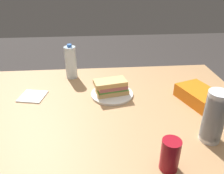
{
  "coord_description": "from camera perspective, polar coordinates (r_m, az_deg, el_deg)",
  "views": [
    {
      "loc": [
        -0.01,
        0.97,
        1.36
      ],
      "look_at": [
        -0.11,
        -0.12,
        0.78
      ],
      "focal_mm": 36.89,
      "sensor_mm": 36.0,
      "label": 1
    }
  ],
  "objects": [
    {
      "name": "dining_table",
      "position": [
        1.21,
        -4.65,
        -8.49
      ],
      "size": [
        1.62,
        1.0,
        0.73
      ],
      "color": "tan",
      "rests_on": "ground_plane"
    },
    {
      "name": "paper_plate",
      "position": [
        1.26,
        -0.0,
        -1.76
      ],
      "size": [
        0.23,
        0.23,
        0.01
      ],
      "primitive_type": "cylinder",
      "color": "white",
      "rests_on": "dining_table"
    },
    {
      "name": "sandwich",
      "position": [
        1.24,
        -0.14,
        0.05
      ],
      "size": [
        0.2,
        0.13,
        0.08
      ],
      "color": "#DBB26B",
      "rests_on": "paper_plate"
    },
    {
      "name": "soda_can_red",
      "position": [
        0.84,
        14.19,
        -15.99
      ],
      "size": [
        0.07,
        0.07,
        0.12
      ],
      "primitive_type": "cylinder",
      "color": "maroon",
      "rests_on": "dining_table"
    },
    {
      "name": "chip_bag",
      "position": [
        1.27,
        20.85,
        -2.11
      ],
      "size": [
        0.22,
        0.27,
        0.07
      ],
      "primitive_type": "cube",
      "rotation": [
        0.0,
        0.0,
        1.91
      ],
      "color": "orange",
      "rests_on": "dining_table"
    },
    {
      "name": "water_bottle_tall",
      "position": [
        1.45,
        -10.17,
        6.06
      ],
      "size": [
        0.07,
        0.07,
        0.22
      ],
      "color": "silver",
      "rests_on": "dining_table"
    },
    {
      "name": "plastic_cup_stack",
      "position": [
        0.98,
        24.01,
        -6.8
      ],
      "size": [
        0.08,
        0.08,
        0.22
      ],
      "color": "silver",
      "rests_on": "dining_table"
    },
    {
      "name": "paper_napkin",
      "position": [
        1.32,
        -19.06,
        -2.17
      ],
      "size": [
        0.15,
        0.15,
        0.01
      ],
      "primitive_type": "cube",
      "rotation": [
        0.0,
        0.0,
        4.5
      ],
      "color": "white",
      "rests_on": "dining_table"
    }
  ]
}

